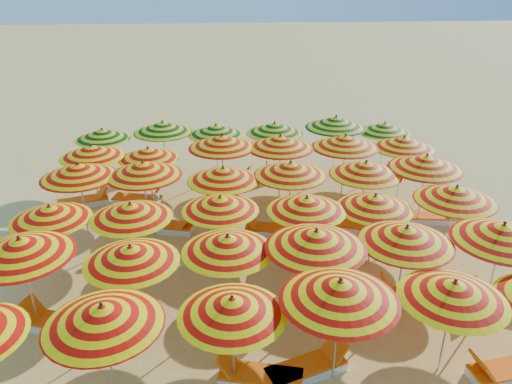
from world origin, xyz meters
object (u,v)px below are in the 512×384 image
(umbrella_14, at_px, (220,203))
(umbrella_19, at_px, (143,169))
(umbrella_30, at_px, (102,134))
(beachgoer_a, at_px, (156,213))
(umbrella_18, at_px, (78,171))
(umbrella_2, at_px, (232,307))
(umbrella_11, at_px, (503,233))
(umbrella_23, at_px, (426,162))
(lounger_0, at_px, (258,377))
(umbrella_31, at_px, (163,127))
(umbrella_29, at_px, (404,143))
(lounger_6, at_px, (168,226))
(umbrella_21, at_px, (290,169))
(umbrella_25, at_px, (148,153))
(lounger_5, at_px, (508,305))
(lounger_11, at_px, (139,200))
(umbrella_4, at_px, (454,291))
(umbrella_8, at_px, (228,244))
(umbrella_20, at_px, (223,174))
(umbrella_1, at_px, (103,315))
(lounger_14, at_px, (287,175))
(umbrella_28, at_px, (345,142))
(umbrella_33, at_px, (275,128))
(umbrella_24, at_px, (92,151))
(lounger_2, at_px, (507,372))
(lounger_7, at_px, (271,230))
(lounger_13, at_px, (233,174))
(umbrella_9, at_px, (316,239))
(umbrella_3, at_px, (340,291))
(lounger_4, at_px, (413,298))
(umbrella_13, at_px, (131,211))
(umbrella_32, at_px, (216,130))
(lounger_8, at_px, (345,225))
(lounger_12, at_px, (151,175))
(umbrella_34, at_px, (336,122))
(umbrella_10, at_px, (406,235))
(umbrella_35, at_px, (385,128))
(umbrella_27, at_px, (280,142))
(umbrella_15, at_px, (307,204))
(umbrella_22, at_px, (366,168))
(lounger_1, at_px, (308,368))
(umbrella_12, at_px, (50,213))

(umbrella_14, xyz_separation_m, umbrella_19, (-2.29, 2.13, 0.21))
(umbrella_30, bearing_deg, beachgoer_a, -61.48)
(umbrella_18, bearing_deg, umbrella_2, -56.47)
(umbrella_18, bearing_deg, umbrella_11, -23.39)
(umbrella_23, distance_m, lounger_0, 8.79)
(umbrella_2, xyz_separation_m, umbrella_31, (-2.26, 10.95, 0.13))
(umbrella_29, bearing_deg, lounger_6, -166.59)
(umbrella_21, distance_m, umbrella_25, 5.08)
(lounger_5, xyz_separation_m, lounger_11, (-9.89, 6.78, 0.00))
(umbrella_4, distance_m, umbrella_8, 4.86)
(umbrella_20, bearing_deg, umbrella_1, -109.59)
(lounger_14, bearing_deg, umbrella_30, -0.62)
(umbrella_28, xyz_separation_m, umbrella_33, (-2.22, 2.17, -0.14))
(umbrella_2, bearing_deg, lounger_14, 76.51)
(umbrella_21, xyz_separation_m, umbrella_24, (-6.45, 2.29, -0.08))
(umbrella_2, height_order, lounger_2, umbrella_2)
(umbrella_14, bearing_deg, lounger_7, 46.76)
(umbrella_21, relative_size, lounger_13, 1.49)
(lounger_13, distance_m, lounger_14, 2.16)
(lounger_7, bearing_deg, umbrella_9, 109.57)
(umbrella_2, xyz_separation_m, lounger_2, (5.65, -0.25, -1.81))
(umbrella_3, bearing_deg, lounger_11, 120.70)
(umbrella_25, distance_m, lounger_2, 12.17)
(lounger_4, bearing_deg, umbrella_14, -12.45)
(umbrella_13, xyz_separation_m, lounger_11, (-0.57, 4.54, -1.84))
(umbrella_32, relative_size, lounger_2, 1.27)
(umbrella_2, bearing_deg, lounger_8, 58.34)
(lounger_4, bearing_deg, lounger_12, -37.47)
(umbrella_9, height_order, umbrella_29, umbrella_9)
(umbrella_25, bearing_deg, umbrella_20, -43.06)
(umbrella_34, xyz_separation_m, lounger_5, (2.44, -8.85, -2.05))
(umbrella_31, bearing_deg, umbrella_10, -54.15)
(umbrella_4, bearing_deg, umbrella_30, 129.68)
(umbrella_25, relative_size, lounger_7, 1.30)
(umbrella_25, bearing_deg, umbrella_35, 13.30)
(lounger_12, bearing_deg, umbrella_27, 142.65)
(umbrella_27, bearing_deg, lounger_11, 179.43)
(umbrella_4, relative_size, umbrella_29, 0.81)
(umbrella_15, bearing_deg, umbrella_20, 136.49)
(umbrella_22, height_order, umbrella_24, umbrella_22)
(umbrella_33, bearing_deg, umbrella_23, -45.37)
(umbrella_15, height_order, umbrella_33, umbrella_33)
(umbrella_18, height_order, umbrella_29, umbrella_18)
(umbrella_29, relative_size, lounger_1, 1.61)
(umbrella_12, xyz_separation_m, lounger_8, (8.39, 1.94, -1.79))
(umbrella_31, height_order, lounger_0, umbrella_31)
(umbrella_11, relative_size, umbrella_13, 1.25)
(umbrella_21, bearing_deg, umbrella_9, -90.53)
(umbrella_1, bearing_deg, umbrella_13, 91.92)
(umbrella_9, height_order, umbrella_23, umbrella_23)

